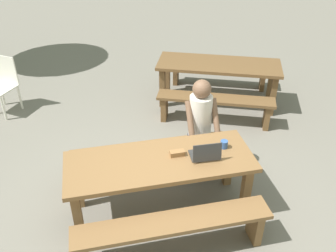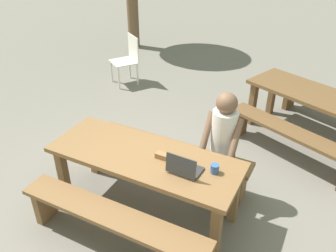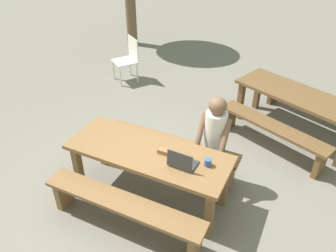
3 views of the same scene
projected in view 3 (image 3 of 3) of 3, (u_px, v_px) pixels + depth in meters
ground_plane at (150, 194)px, 4.42m from camera, size 30.00×30.00×0.00m
picnic_table_front at (148, 158)px, 4.07m from camera, size 2.00×0.74×0.73m
bench_near at (123, 208)px, 3.77m from camera, size 1.96×0.30×0.46m
bench_far at (170, 147)px, 4.68m from camera, size 1.96×0.30×0.46m
laptop at (182, 162)px, 3.75m from camera, size 0.31×0.24×0.22m
small_pouch at (164, 152)px, 3.95m from camera, size 0.16×0.07×0.06m
coffee_mug at (208, 162)px, 3.77m from camera, size 0.08×0.08×0.09m
person_seated at (214, 137)px, 4.19m from camera, size 0.38×0.40×1.30m
plastic_chair at (128, 58)px, 6.95m from camera, size 0.61×0.61×0.91m
picnic_table_mid at (299, 100)px, 5.23m from camera, size 2.10×1.39×0.73m
bench_mid_south at (272, 131)px, 5.03m from camera, size 1.77×0.94×0.45m
bench_mid_north at (315, 102)px, 5.75m from camera, size 1.77×0.94×0.45m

